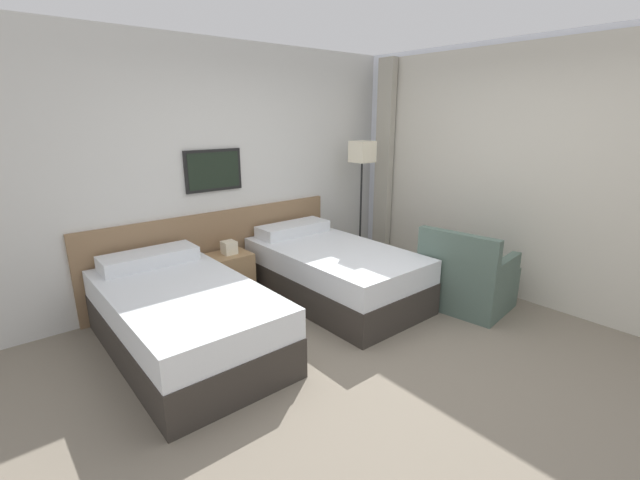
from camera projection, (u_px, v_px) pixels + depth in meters
name	position (u px, v px, depth m)	size (l,w,h in m)	color
ground_plane	(380.00, 358.00, 3.55)	(16.00, 16.00, 0.00)	slate
wall_headboard	(237.00, 175.00, 4.80)	(10.00, 0.10, 2.70)	silver
wall_window	(527.00, 175.00, 4.44)	(0.21, 4.68, 2.70)	white
bed_near_door	(183.00, 318.00, 3.61)	(1.09, 1.95, 0.70)	#332D28
bed_near_window	(333.00, 272.00, 4.65)	(1.09, 1.95, 0.70)	#332D28
nightstand	(231.00, 274.00, 4.68)	(0.42, 0.37, 0.64)	#9E7A51
floor_lamp	(362.00, 161.00, 5.36)	(0.25, 0.25, 1.63)	black
armchair	(466.00, 281.00, 4.44)	(0.81, 0.90, 0.85)	#4C6056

